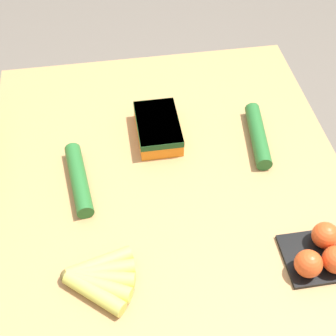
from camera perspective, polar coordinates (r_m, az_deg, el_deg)
ground_plane at (r=1.94m, az=0.00°, el=-15.61°), size 12.00×12.00×0.00m
dining_table at (r=1.38m, az=0.00°, el=-3.80°), size 1.10×0.98×0.77m
banana_bunch at (r=1.11m, az=-8.53°, el=-13.15°), size 0.17×0.17×0.04m
tomato_pack at (r=1.16m, az=18.19°, el=-9.89°), size 0.14×0.14×0.07m
carrot_bag at (r=1.38m, az=-1.24°, el=5.01°), size 0.19×0.12×0.06m
cucumber_near at (r=1.39m, az=10.91°, el=3.96°), size 0.24×0.07×0.04m
cucumber_far at (r=1.28m, az=-10.84°, el=-1.32°), size 0.24×0.07×0.04m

